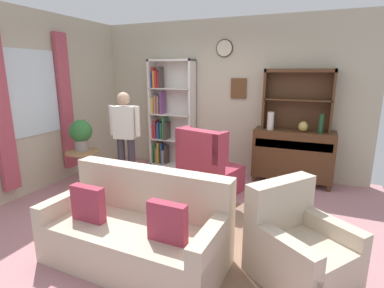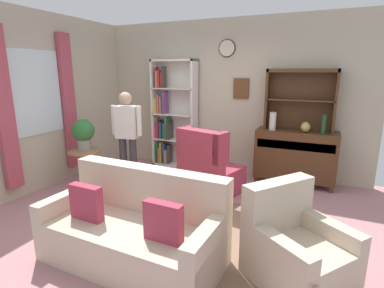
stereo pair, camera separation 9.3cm
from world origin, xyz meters
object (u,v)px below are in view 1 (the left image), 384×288
object	(u,v)px
couch_floral	(137,231)
sideboard_hutch	(298,91)
wingback_chair	(208,170)
potted_plant_large	(81,133)
bookshelf	(168,117)
vase_tall	(271,121)
person_reading	(125,133)
potted_plant_small	(104,180)
plant_stand	(83,165)
vase_round	(303,127)
coffee_table	(169,195)
bottle_wine	(321,124)
sideboard	(293,154)
book_stack	(174,187)
armchair_floral	(299,249)

from	to	relation	value
couch_floral	sideboard_hutch	bearing A→B (deg)	67.32
wingback_chair	potted_plant_large	xyz separation A→B (m)	(-2.01, -0.47, 0.53)
bookshelf	vase_tall	xyz separation A→B (m)	(2.00, -0.16, 0.08)
sideboard_hutch	person_reading	bearing A→B (deg)	-152.42
wingback_chair	potted_plant_small	world-z (taller)	wingback_chair
plant_stand	person_reading	xyz separation A→B (m)	(0.62, 0.33, 0.52)
vase_round	coffee_table	size ratio (longest dim) A/B	0.21
bottle_wine	potted_plant_large	distance (m)	3.84
person_reading	sideboard	bearing A→B (deg)	25.60
person_reading	bookshelf	bearing A→B (deg)	84.42
sideboard	wingback_chair	distance (m)	1.55
vase_round	book_stack	bearing A→B (deg)	-126.20
potted_plant_small	coffee_table	world-z (taller)	coffee_table
wingback_chair	potted_plant_large	bearing A→B (deg)	-166.89
potted_plant_large	sideboard_hutch	bearing A→B (deg)	26.63
bookshelf	book_stack	xyz separation A→B (m)	(1.12, -2.07, -0.54)
couch_floral	book_stack	world-z (taller)	couch_floral
sideboard	couch_floral	bearing A→B (deg)	-113.45
sideboard	couch_floral	xyz separation A→B (m)	(-1.25, -2.88, -0.20)
potted_plant_large	person_reading	bearing A→B (deg)	22.85
book_stack	coffee_table	bearing A→B (deg)	-137.39
couch_floral	vase_tall	bearing A→B (deg)	72.93
potted_plant_small	person_reading	world-z (taller)	person_reading
vase_round	wingback_chair	size ratio (longest dim) A/B	0.16
vase_round	potted_plant_small	xyz separation A→B (m)	(-2.84, -1.51, -0.81)
bookshelf	couch_floral	distance (m)	3.25
sideboard	potted_plant_small	bearing A→B (deg)	-149.83
potted_plant_small	potted_plant_large	bearing A→B (deg)	169.46
armchair_floral	coffee_table	distance (m)	1.67
vase_tall	book_stack	distance (m)	2.19
vase_tall	vase_round	size ratio (longest dim) A/B	1.76
sideboard	vase_tall	distance (m)	0.69
armchair_floral	potted_plant_small	world-z (taller)	armchair_floral
bookshelf	book_stack	bearing A→B (deg)	-61.54
sideboard_hutch	bottle_wine	world-z (taller)	sideboard_hutch
plant_stand	coffee_table	bearing A→B (deg)	-15.17
sideboard_hutch	book_stack	distance (m)	2.69
couch_floral	potted_plant_large	distance (m)	2.46
book_stack	bottle_wine	bearing A→B (deg)	48.73
sideboard_hutch	plant_stand	xyz separation A→B (m)	(-3.14, -1.65, -1.18)
vase_tall	potted_plant_small	world-z (taller)	vase_tall
bookshelf	bottle_wine	size ratio (longest dim) A/B	6.96
plant_stand	potted_plant_small	size ratio (longest dim) A/B	1.82
armchair_floral	wingback_chair	size ratio (longest dim) A/B	1.02
sideboard_hutch	coffee_table	bearing A→B (deg)	-121.74
wingback_chair	sideboard	bearing A→B (deg)	41.07
person_reading	book_stack	size ratio (longest dim) A/B	8.02
bookshelf	sideboard	bearing A→B (deg)	-2.01
book_stack	plant_stand	bearing A→B (deg)	166.57
potted_plant_large	potted_plant_small	size ratio (longest dim) A/B	1.47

